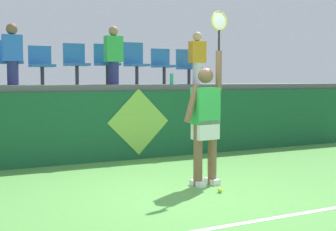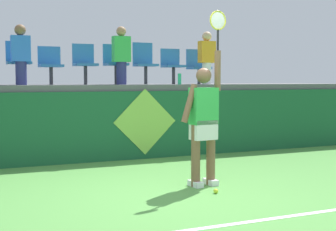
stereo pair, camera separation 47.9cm
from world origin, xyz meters
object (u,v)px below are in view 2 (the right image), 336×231
object	(u,v)px
stadium_chair_4	(115,61)
spectator_1	(121,54)
spectator_2	(21,53)
stadium_chair_2	(50,63)
stadium_chair_3	(85,61)
stadium_chair_1	(18,60)
spectator_0	(207,57)
water_bottle	(180,79)
stadium_chair_7	(198,65)
stadium_chair_5	(144,61)
tennis_player	(204,119)
tennis_ball	(216,191)
stadium_chair_6	(172,64)

from	to	relation	value
stadium_chair_4	spectator_1	bearing A→B (deg)	-90.00
spectator_1	spectator_2	bearing A→B (deg)	179.01
stadium_chair_2	stadium_chair_3	xyz separation A→B (m)	(0.68, 0.00, 0.04)
stadium_chair_1	spectator_1	bearing A→B (deg)	-12.75
stadium_chair_2	spectator_0	distance (m)	3.26
water_bottle	stadium_chair_2	distance (m)	2.57
stadium_chair_1	stadium_chair_3	world-z (taller)	stadium_chair_1
stadium_chair_7	stadium_chair_2	bearing A→B (deg)	-179.92
stadium_chair_5	stadium_chair_1	bearing A→B (deg)	-179.84
tennis_player	stadium_chair_4	world-z (taller)	tennis_player
stadium_chair_3	stadium_chair_7	bearing A→B (deg)	0.01
tennis_player	stadium_chair_5	distance (m)	3.64
stadium_chair_7	spectator_1	xyz separation A→B (m)	(-1.91, -0.43, 0.18)
stadium_chair_5	spectator_2	size ratio (longest dim) A/B	0.80
tennis_player	stadium_chair_5	size ratio (longest dim) A/B	2.84
tennis_player	stadium_chair_3	size ratio (longest dim) A/B	3.06
tennis_player	spectator_0	world-z (taller)	spectator_0
stadium_chair_1	spectator_2	xyz separation A→B (m)	(0.00, -0.40, 0.10)
stadium_chair_3	stadium_chair_5	size ratio (longest dim) A/B	0.93
stadium_chair_2	stadium_chair_5	world-z (taller)	stadium_chair_5
stadium_chair_3	spectator_0	size ratio (longest dim) A/B	0.73
stadium_chair_7	stadium_chair_4	bearing A→B (deg)	-179.97
tennis_ball	stadium_chair_2	xyz separation A→B (m)	(-1.49, 3.98, 1.82)
stadium_chair_2	stadium_chair_3	distance (m)	0.68
tennis_player	spectator_0	size ratio (longest dim) A/B	2.25
tennis_ball	water_bottle	size ratio (longest dim) A/B	0.30
water_bottle	stadium_chair_5	distance (m)	0.96
tennis_player	spectator_2	xyz separation A→B (m)	(-2.16, 3.08, 1.05)
tennis_ball	stadium_chair_3	xyz separation A→B (m)	(-0.81, 3.98, 1.86)
tennis_ball	stadium_chair_7	size ratio (longest dim) A/B	0.09
stadium_chair_4	stadium_chair_5	bearing A→B (deg)	0.58
stadium_chair_3	stadium_chair_6	world-z (taller)	stadium_chair_3
stadium_chair_3	stadium_chair_7	distance (m)	2.55
stadium_chair_3	stadium_chair_6	xyz separation A→B (m)	(1.93, -0.00, -0.02)
water_bottle	stadium_chair_6	xyz separation A→B (m)	(0.16, 0.73, 0.33)
stadium_chair_6	stadium_chair_3	bearing A→B (deg)	179.86
stadium_chair_7	spectator_1	bearing A→B (deg)	-167.20
tennis_player	spectator_2	world-z (taller)	spectator_2
stadium_chair_1	stadium_chair_3	xyz separation A→B (m)	(1.28, 0.00, -0.02)
stadium_chair_7	tennis_ball	bearing A→B (deg)	-113.60
stadium_chair_4	spectator_0	world-z (taller)	spectator_0
stadium_chair_1	stadium_chair_6	bearing A→B (deg)	-0.06
stadium_chair_2	stadium_chair_5	distance (m)	1.97
stadium_chair_5	spectator_2	world-z (taller)	spectator_2
stadium_chair_3	spectator_0	bearing A→B (deg)	-9.63
tennis_ball	spectator_2	xyz separation A→B (m)	(-2.09, 3.58, 1.98)
water_bottle	stadium_chair_7	xyz separation A→B (m)	(0.78, 0.74, 0.31)
stadium_chair_2	spectator_2	distance (m)	0.73
tennis_player	stadium_chair_4	xyz separation A→B (m)	(-0.25, 3.48, 0.94)
water_bottle	stadium_chair_4	world-z (taller)	stadium_chair_4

